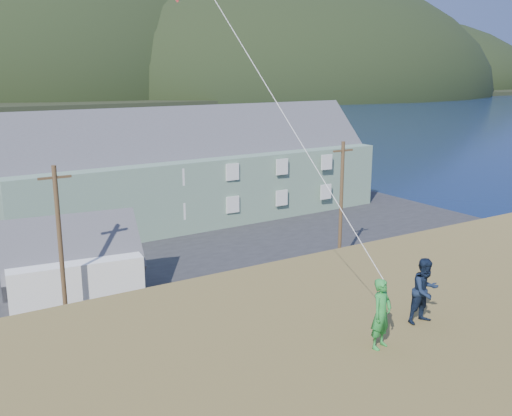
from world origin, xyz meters
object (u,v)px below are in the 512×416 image
(shed_white, at_px, (72,263))
(shed_palegreen_far, at_px, (19,199))
(kite_flyer_green, at_px, (381,314))
(lodge, at_px, (196,167))
(kite_flyer_navy, at_px, (425,291))

(shed_white, bearing_deg, shed_palegreen_far, 95.71)
(shed_white, distance_m, kite_flyer_green, 24.40)
(lodge, distance_m, shed_white, 20.23)
(lodge, height_order, shed_white, lodge)
(kite_flyer_navy, bearing_deg, shed_palegreen_far, 95.97)
(lodge, relative_size, kite_flyer_navy, 21.72)
(shed_white, xyz_separation_m, shed_palegreen_far, (0.32, 18.67, 0.23))
(kite_flyer_green, bearing_deg, shed_white, 76.93)
(shed_white, height_order, shed_palegreen_far, shed_palegreen_far)
(lodge, relative_size, shed_white, 4.28)
(shed_palegreen_far, relative_size, kite_flyer_navy, 6.44)
(shed_palegreen_far, xyz_separation_m, kite_flyer_navy, (2.45, -42.00, 5.43))
(shed_white, relative_size, kite_flyer_navy, 5.08)
(lodge, distance_m, kite_flyer_green, 40.04)
(lodge, height_order, kite_flyer_navy, lodge)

